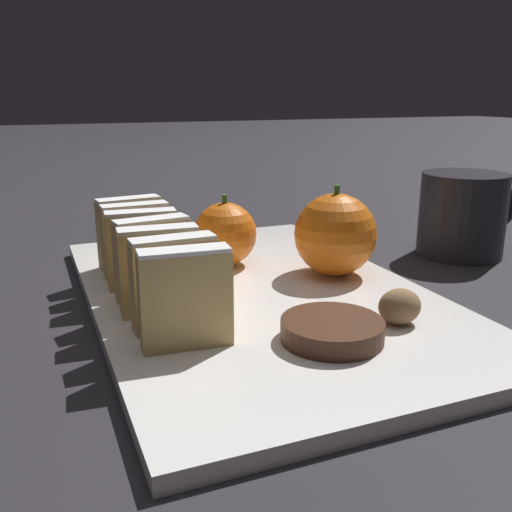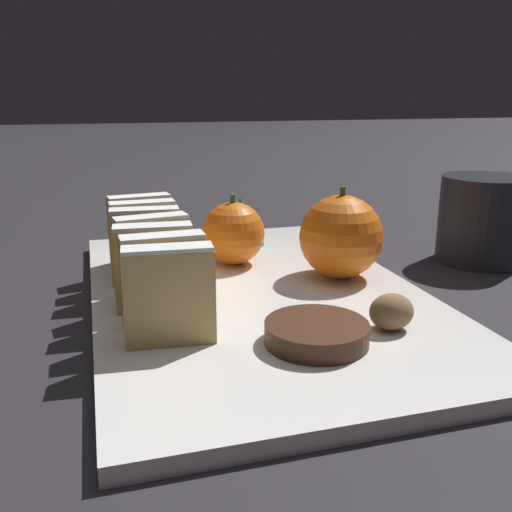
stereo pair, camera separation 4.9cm
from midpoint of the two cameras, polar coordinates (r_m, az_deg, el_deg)
ground_plane at (r=0.50m, az=2.79°, el=-4.68°), size 6.00×6.00×0.00m
serving_platter at (r=0.50m, az=2.80°, el=-4.03°), size 0.28×0.43×0.01m
stollen_slice_front at (r=0.38m, az=-5.09°, el=-4.01°), size 0.06×0.02×0.07m
stollen_slice_second at (r=0.41m, az=-5.88°, el=-2.48°), size 0.06×0.02×0.07m
stollen_slice_third at (r=0.44m, az=-7.06°, el=-1.20°), size 0.06×0.02×0.07m
stollen_slice_fourth at (r=0.47m, az=-7.44°, el=-0.04°), size 0.06×0.03×0.07m
stollen_slice_fifth at (r=0.51m, az=-8.27°, el=0.94°), size 0.06×0.02×0.07m
stollen_slice_sixth at (r=0.54m, az=-8.65°, el=1.84°), size 0.06×0.02×0.07m
stollen_slice_back at (r=0.57m, az=-9.09°, el=2.62°), size 0.06×0.03×0.07m
orange_near at (r=0.53m, az=11.12°, el=1.87°), size 0.08×0.08×0.08m
orange_far at (r=0.56m, az=0.57°, el=2.28°), size 0.06×0.06×0.07m
walnut at (r=0.43m, az=16.62°, el=-5.43°), size 0.03×0.03×0.03m
chocolate_cookie at (r=0.39m, az=9.63°, el=-7.67°), size 0.07×0.07×0.01m
evergreen_sprig at (r=0.63m, az=0.65°, el=3.47°), size 0.05×0.05×0.05m
coffee_mug at (r=0.66m, az=23.89°, el=3.35°), size 0.12×0.09×0.09m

